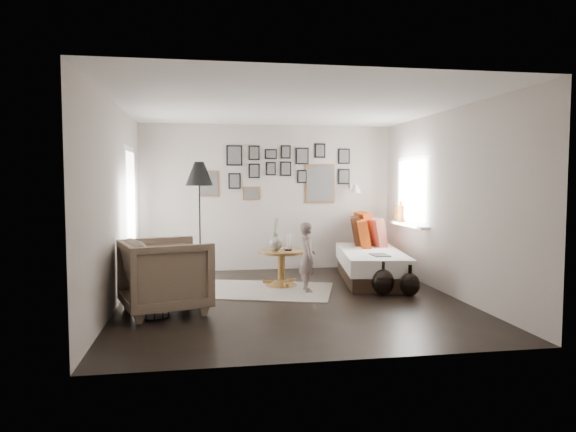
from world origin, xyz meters
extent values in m
plane|color=black|center=(0.00, 0.00, 0.00)|extent=(4.80, 4.80, 0.00)
plane|color=#A59A91|center=(0.00, 2.40, 1.30)|extent=(4.50, 0.00, 4.50)
plane|color=#A59A91|center=(0.00, -2.40, 1.30)|extent=(4.50, 0.00, 4.50)
plane|color=#A59A91|center=(-2.25, 0.00, 1.30)|extent=(0.00, 4.80, 4.80)
plane|color=#A59A91|center=(2.25, 0.00, 1.30)|extent=(0.00, 4.80, 4.80)
plane|color=white|center=(0.00, 0.00, 2.60)|extent=(4.80, 4.80, 0.00)
plane|color=white|center=(-2.23, 1.20, 1.05)|extent=(0.00, 2.14, 2.14)
plane|color=white|center=(-2.23, 1.20, 1.05)|extent=(0.00, 1.88, 1.88)
plane|color=white|center=(-2.23, 1.20, 1.05)|extent=(0.00, 1.93, 1.93)
plane|color=white|center=(2.23, 1.20, 1.45)|extent=(0.00, 1.30, 1.30)
plane|color=white|center=(2.23, 1.20, 1.45)|extent=(0.00, 1.14, 1.14)
cube|color=white|center=(2.17, 1.20, 0.88)|extent=(0.15, 1.32, 0.04)
cylinder|color=#8C4C14|center=(2.17, 1.55, 1.04)|extent=(0.10, 0.10, 0.28)
cylinder|color=#8C4C14|center=(2.17, 1.72, 1.01)|extent=(0.08, 0.08, 0.22)
cube|color=brown|center=(-1.05, 2.38, 1.55)|extent=(0.35, 0.03, 0.45)
cube|color=black|center=(-1.05, 2.37, 1.55)|extent=(0.30, 0.01, 0.40)
cube|color=black|center=(-0.60, 2.38, 2.05)|extent=(0.28, 0.03, 0.36)
cube|color=black|center=(-0.60, 2.37, 2.05)|extent=(0.23, 0.01, 0.31)
cube|color=black|center=(-0.60, 2.38, 1.60)|extent=(0.22, 0.03, 0.28)
cube|color=black|center=(-0.60, 2.37, 1.60)|extent=(0.17, 0.01, 0.23)
cube|color=black|center=(-0.25, 2.38, 2.10)|extent=(0.20, 0.03, 0.26)
cube|color=black|center=(-0.25, 2.37, 2.10)|extent=(0.15, 0.01, 0.21)
cube|color=black|center=(-0.25, 2.38, 1.78)|extent=(0.20, 0.03, 0.26)
cube|color=black|center=(-0.25, 2.37, 1.78)|extent=(0.15, 0.01, 0.21)
cube|color=black|center=(0.05, 2.38, 2.08)|extent=(0.22, 0.03, 0.18)
cube|color=black|center=(0.05, 2.37, 2.08)|extent=(0.17, 0.01, 0.13)
cube|color=black|center=(0.05, 2.38, 1.82)|extent=(0.18, 0.03, 0.24)
cube|color=black|center=(0.05, 2.37, 1.82)|extent=(0.13, 0.01, 0.19)
cube|color=black|center=(0.32, 2.38, 2.12)|extent=(0.18, 0.03, 0.24)
cube|color=black|center=(0.32, 2.37, 2.12)|extent=(0.13, 0.01, 0.19)
cube|color=black|center=(0.32, 2.38, 1.82)|extent=(0.20, 0.03, 0.26)
cube|color=black|center=(0.32, 2.37, 1.82)|extent=(0.15, 0.01, 0.21)
cube|color=black|center=(0.62, 2.38, 2.05)|extent=(0.24, 0.03, 0.30)
cube|color=black|center=(0.62, 2.37, 2.05)|extent=(0.19, 0.01, 0.25)
cube|color=black|center=(0.62, 2.38, 1.68)|extent=(0.18, 0.03, 0.24)
cube|color=black|center=(0.62, 2.37, 1.68)|extent=(0.13, 0.01, 0.19)
cube|color=brown|center=(0.95, 2.38, 1.55)|extent=(0.55, 0.03, 0.70)
cube|color=black|center=(0.95, 2.37, 1.55)|extent=(0.50, 0.01, 0.65)
cube|color=black|center=(0.95, 2.38, 2.15)|extent=(0.20, 0.03, 0.26)
cube|color=black|center=(0.95, 2.37, 2.15)|extent=(0.15, 0.01, 0.21)
cube|color=black|center=(1.40, 2.38, 2.05)|extent=(0.22, 0.03, 0.28)
cube|color=black|center=(1.40, 2.37, 2.05)|extent=(0.17, 0.01, 0.23)
cube|color=black|center=(1.40, 2.38, 1.68)|extent=(0.22, 0.03, 0.28)
cube|color=black|center=(1.40, 2.37, 1.68)|extent=(0.17, 0.01, 0.23)
cube|color=brown|center=(-0.30, 2.38, 1.38)|extent=(0.30, 0.03, 0.24)
cube|color=black|center=(-0.30, 2.37, 1.38)|extent=(0.25, 0.01, 0.19)
cube|color=white|center=(1.55, 2.37, 1.50)|extent=(0.06, 0.04, 0.10)
cylinder|color=white|center=(1.55, 2.25, 1.52)|extent=(0.02, 0.24, 0.02)
cone|color=white|center=(1.55, 2.12, 1.46)|extent=(0.18, 0.18, 0.14)
cube|color=silver|center=(-0.26, 0.61, 0.01)|extent=(2.19, 1.82, 0.01)
cone|color=brown|center=(0.01, 0.89, 0.05)|extent=(0.52, 0.52, 0.10)
cylinder|color=brown|center=(0.01, 0.89, 0.28)|extent=(0.11, 0.11, 0.40)
cylinder|color=brown|center=(0.01, 0.89, 0.53)|extent=(0.70, 0.70, 0.04)
ellipsoid|color=black|center=(-0.07, 0.91, 0.66)|extent=(0.20, 0.20, 0.22)
cylinder|color=black|center=(-0.07, 0.91, 0.79)|extent=(0.06, 0.06, 0.04)
cylinder|color=black|center=(0.12, 0.89, 0.56)|extent=(0.12, 0.12, 0.02)
cube|color=black|center=(1.50, 1.09, 0.12)|extent=(1.18, 2.17, 0.24)
cube|color=white|center=(1.50, 1.09, 0.36)|extent=(1.25, 2.23, 0.26)
cube|color=#A32F09|center=(1.52, 1.93, 0.76)|extent=(0.26, 0.61, 0.60)
cube|color=#371E11|center=(1.37, 1.82, 0.73)|extent=(0.37, 0.58, 0.54)
cube|color=maroon|center=(1.65, 1.65, 0.72)|extent=(0.31, 0.55, 0.52)
cube|color=#A32F09|center=(1.44, 1.50, 0.70)|extent=(0.34, 0.54, 0.49)
cube|color=black|center=(1.45, 0.54, 0.50)|extent=(0.24, 0.33, 0.02)
imported|color=#73604D|center=(-1.62, -0.40, 0.45)|extent=(1.24, 1.22, 0.91)
cube|color=white|center=(-1.59, -0.35, 0.48)|extent=(0.51, 0.52, 0.19)
cylinder|color=black|center=(-1.21, 1.62, 0.02)|extent=(0.30, 0.30, 0.03)
cylinder|color=black|center=(-1.21, 1.62, 0.85)|extent=(0.03, 0.03, 1.70)
cone|color=black|center=(-1.21, 1.62, 1.72)|extent=(0.45, 0.45, 0.38)
cube|color=black|center=(-1.73, -0.60, 0.19)|extent=(0.23, 0.22, 0.31)
cube|color=white|center=(-1.70, -0.62, 0.19)|extent=(0.24, 0.13, 0.31)
ellipsoid|color=black|center=(1.33, 0.06, 0.18)|extent=(0.32, 0.32, 0.37)
cylinder|color=black|center=(1.33, 0.06, 0.42)|extent=(0.05, 0.05, 0.11)
ellipsoid|color=black|center=(1.68, -0.06, 0.16)|extent=(0.28, 0.28, 0.32)
cylinder|color=black|center=(1.68, -0.06, 0.38)|extent=(0.05, 0.05, 0.11)
imported|color=#675652|center=(0.32, 0.45, 0.50)|extent=(0.25, 0.37, 1.01)
camera|label=1|loc=(-1.15, -6.76, 1.61)|focal=32.00mm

